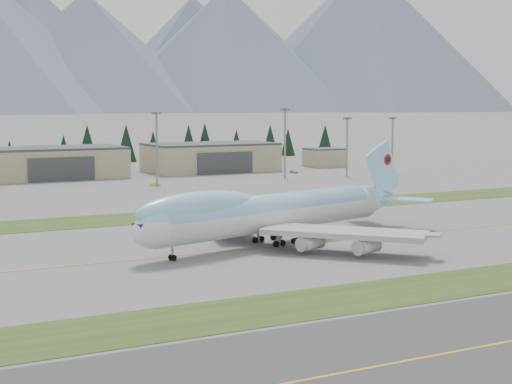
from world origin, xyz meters
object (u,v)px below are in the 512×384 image
boeing_747_freighter (272,212)px  service_vehicle_c (294,173)px  hangar_center (53,163)px  service_vehicle_b (155,186)px  hangar_right (211,157)px

boeing_747_freighter → service_vehicle_c: boeing_747_freighter is taller
hangar_center → service_vehicle_b: bearing=-61.0°
hangar_right → service_vehicle_b: bearing=-132.5°
boeing_747_freighter → hangar_center: (-6.20, 147.53, -0.62)m
boeing_747_freighter → hangar_right: bearing=54.8°
hangar_right → service_vehicle_c: hangar_right is taller
hangar_center → service_vehicle_c: (84.26, -21.62, -5.39)m
service_vehicle_c → service_vehicle_b: bearing=-169.0°
service_vehicle_b → service_vehicle_c: size_ratio=0.95×
boeing_747_freighter → service_vehicle_c: bearing=43.0°
hangar_center → hangar_right: bearing=0.0°
hangar_center → hangar_right: size_ratio=1.00×
hangar_center → service_vehicle_b: hangar_center is taller
hangar_right → service_vehicle_c: bearing=-41.7°
service_vehicle_c → boeing_747_freighter: bearing=-128.1°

